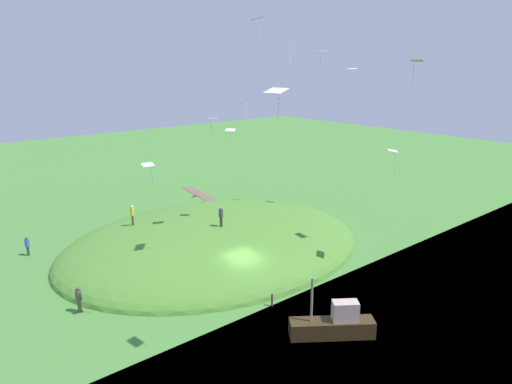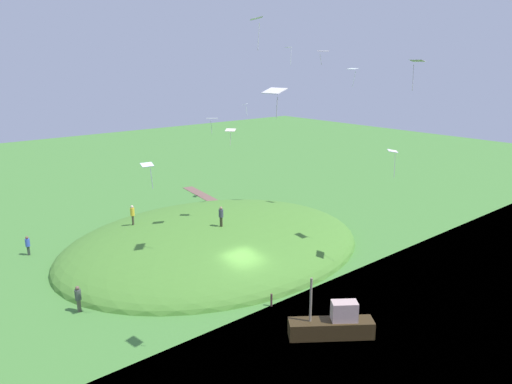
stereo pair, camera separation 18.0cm
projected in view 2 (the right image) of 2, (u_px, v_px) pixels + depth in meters
ground_plane at (244, 281)px, 35.98m from camera, size 160.00×160.00×0.00m
grass_hill at (214, 246)px, 42.78m from camera, size 22.30×27.61×4.81m
dirt_path at (207, 198)px, 57.77m from camera, size 11.83×3.13×0.04m
boat_on_lake at (333, 325)px, 28.52m from camera, size 3.95×4.72×3.79m
person_with_child at (221, 214)px, 40.30m from camera, size 0.50×0.50×1.73m
person_near_shore at (132, 212)px, 41.87m from camera, size 0.38×0.38×1.78m
person_walking_path at (78, 296)px, 31.22m from camera, size 0.52×0.52×1.81m
person_on_hilltop at (28, 243)px, 40.42m from camera, size 0.49×0.49×1.69m
kite_0 at (230, 131)px, 40.52m from camera, size 1.02×0.97×1.38m
kite_1 at (148, 167)px, 27.27m from camera, size 0.54×0.73×1.52m
kite_2 at (288, 49)px, 44.00m from camera, size 0.59×0.72×1.61m
kite_3 at (275, 92)px, 21.98m from camera, size 1.10×0.80×1.33m
kite_4 at (323, 51)px, 45.04m from camera, size 1.32×1.36×1.29m
kite_5 at (212, 119)px, 38.18m from camera, size 1.06×1.10×1.32m
kite_6 at (417, 63)px, 34.21m from camera, size 1.05×0.80×2.18m
kite_7 at (393, 153)px, 34.29m from camera, size 1.13×1.14×2.01m
kite_8 at (245, 105)px, 53.67m from camera, size 0.94×0.98×1.39m
kite_9 at (257, 20)px, 30.15m from camera, size 1.36×1.28×2.04m
kite_10 at (353, 70)px, 44.47m from camera, size 0.95×0.68×1.67m
mooring_post at (271, 300)px, 32.12m from camera, size 0.14×0.14×0.89m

